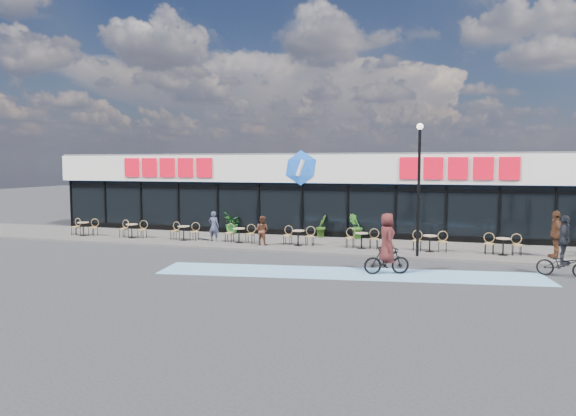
{
  "coord_description": "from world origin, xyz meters",
  "views": [
    {
      "loc": [
        7.12,
        -19.92,
        4.02
      ],
      "look_at": [
        0.23,
        3.5,
        1.91
      ],
      "focal_mm": 32.0,
      "sensor_mm": 36.0,
      "label": 1
    }
  ],
  "objects": [
    {
      "name": "bistro_set_0",
      "position": [
        -11.48,
        3.69,
        0.56
      ],
      "size": [
        1.54,
        0.62,
        0.9
      ],
      "color": "tan",
      "rests_on": "sidewalk"
    },
    {
      "name": "bistro_set_7",
      "position": [
        9.84,
        3.69,
        0.56
      ],
      "size": [
        1.54,
        0.62,
        0.9
      ],
      "color": "tan",
      "rests_on": "sidewalk"
    },
    {
      "name": "bistro_set_1",
      "position": [
        -8.43,
        3.69,
        0.56
      ],
      "size": [
        1.54,
        0.62,
        0.9
      ],
      "color": "tan",
      "rests_on": "sidewalk"
    },
    {
      "name": "lamp_post",
      "position": [
        6.31,
        2.3,
        3.4
      ],
      "size": [
        0.28,
        0.28,
        5.6
      ],
      "color": "black",
      "rests_on": "sidewalk"
    },
    {
      "name": "patron_right",
      "position": [
        -1.02,
        3.29,
        0.81
      ],
      "size": [
        0.77,
        0.64,
        1.42
      ],
      "primitive_type": "imported",
      "rotation": [
        0.0,
        0.0,
        2.97
      ],
      "color": "#502C1C",
      "rests_on": "sidewalk"
    },
    {
      "name": "cyclist_b",
      "position": [
        11.43,
        0.05,
        0.85
      ],
      "size": [
        1.85,
        1.11,
        2.21
      ],
      "color": "black",
      "rests_on": "ground"
    },
    {
      "name": "pedestrian_a",
      "position": [
        11.85,
        3.59,
        1.09
      ],
      "size": [
        0.59,
        1.2,
        1.98
      ],
      "primitive_type": "imported",
      "rotation": [
        0.0,
        0.0,
        -1.48
      ],
      "color": "#482A19",
      "rests_on": "sidewalk"
    },
    {
      "name": "potted_plant_right",
      "position": [
        2.99,
        6.69,
        0.75
      ],
      "size": [
        0.89,
        0.82,
        1.3
      ],
      "primitive_type": "imported",
      "rotation": [
        0.0,
        0.0,
        3.57
      ],
      "color": "#265718",
      "rests_on": "sidewalk"
    },
    {
      "name": "bistro_set_4",
      "position": [
        0.7,
        3.69,
        0.56
      ],
      "size": [
        1.54,
        0.62,
        0.9
      ],
      "color": "tan",
      "rests_on": "sidewalk"
    },
    {
      "name": "bistro_set_3",
      "position": [
        -2.34,
        3.69,
        0.56
      ],
      "size": [
        1.54,
        0.62,
        0.9
      ],
      "color": "tan",
      "rests_on": "sidewalk"
    },
    {
      "name": "ground",
      "position": [
        0.0,
        0.0,
        0.0
      ],
      "size": [
        120.0,
        120.0,
        0.0
      ],
      "primitive_type": "plane",
      "color": "#28282B",
      "rests_on": "ground"
    },
    {
      "name": "building",
      "position": [
        -0.0,
        9.93,
        2.34
      ],
      "size": [
        30.6,
        6.57,
        4.75
      ],
      "color": "black",
      "rests_on": "ground"
    },
    {
      "name": "bistro_set_2",
      "position": [
        -5.39,
        3.69,
        0.56
      ],
      "size": [
        1.54,
        0.62,
        0.9
      ],
      "color": "tan",
      "rests_on": "sidewalk"
    },
    {
      "name": "bistro_set_5",
      "position": [
        3.75,
        3.69,
        0.56
      ],
      "size": [
        1.54,
        0.62,
        0.9
      ],
      "color": "tan",
      "rests_on": "sidewalk"
    },
    {
      "name": "patron_left",
      "position": [
        -3.74,
        3.69,
        0.87
      ],
      "size": [
        0.58,
        0.4,
        1.54
      ],
      "primitive_type": "imported",
      "rotation": [
        0.0,
        0.0,
        3.09
      ],
      "color": "#32384E",
      "rests_on": "sidewalk"
    },
    {
      "name": "potted_plant_mid",
      "position": [
        1.14,
        6.72,
        0.69
      ],
      "size": [
        0.68,
        0.77,
        1.19
      ],
      "primitive_type": "imported",
      "rotation": [
        0.0,
        0.0,
        1.31
      ],
      "color": "#2A4B15",
      "rests_on": "sidewalk"
    },
    {
      "name": "bike_lane",
      "position": [
        4.0,
        -1.5,
        0.01
      ],
      "size": [
        14.17,
        4.13,
        0.01
      ],
      "primitive_type": "cube",
      "rotation": [
        0.0,
        0.0,
        0.14
      ],
      "color": "#6799C2",
      "rests_on": "ground"
    },
    {
      "name": "bistro_set_6",
      "position": [
        6.79,
        3.69,
        0.56
      ],
      "size": [
        1.54,
        0.62,
        0.9
      ],
      "color": "tan",
      "rests_on": "sidewalk"
    },
    {
      "name": "sidewalk",
      "position": [
        0.0,
        4.5,
        0.05
      ],
      "size": [
        44.0,
        5.0,
        0.1
      ],
      "primitive_type": "cube",
      "color": "#59554F",
      "rests_on": "ground"
    },
    {
      "name": "potted_plant_left",
      "position": [
        -3.99,
        6.69,
        0.71
      ],
      "size": [
        1.35,
        1.41,
        1.21
      ],
      "primitive_type": "imported",
      "rotation": [
        0.0,
        0.0,
        5.21
      ],
      "color": "#175219",
      "rests_on": "sidewalk"
    },
    {
      "name": "cyclist_a",
      "position": [
        5.36,
        -1.25,
        0.95
      ],
      "size": [
        1.73,
        1.07,
        2.25
      ],
      "color": "black",
      "rests_on": "ground"
    }
  ]
}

